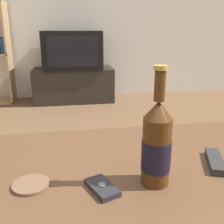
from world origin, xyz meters
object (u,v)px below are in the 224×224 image
beer_bottle (157,145)px  remote_control (215,161)px  cell_phone (102,187)px  television (72,50)px  tv_stand (74,85)px

beer_bottle → remote_control: bearing=17.2°
cell_phone → remote_control: (0.34, 0.07, 0.00)m
cell_phone → remote_control: remote_control is taller
television → remote_control: bearing=-82.3°
beer_bottle → remote_control: (0.20, 0.06, -0.10)m
beer_bottle → tv_stand: bearing=93.3°
cell_phone → tv_stand: bearing=67.8°
television → beer_bottle: 2.72m
television → beer_bottle: (0.15, -2.72, -0.03)m
tv_stand → beer_bottle: 2.75m
remote_control → television: bearing=118.4°
remote_control → tv_stand: bearing=118.4°
tv_stand → beer_bottle: size_ratio=3.25×
tv_stand → cell_phone: (0.02, -2.73, 0.30)m
television → remote_control: 2.68m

